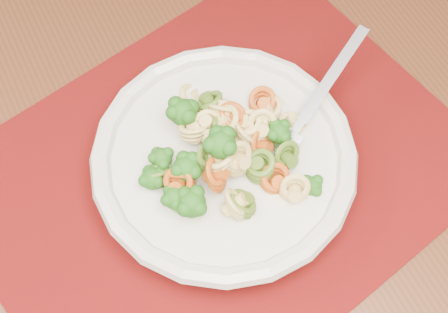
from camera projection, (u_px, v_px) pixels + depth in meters
dining_table at (174, 99)px, 0.79m from camera, size 1.51×1.11×0.71m
placemat at (218, 173)px, 0.63m from camera, size 0.49×0.38×0.00m
pasta_bowl at (224, 161)px, 0.60m from camera, size 0.26×0.26×0.05m
pasta_broccoli_heap at (224, 154)px, 0.59m from camera, size 0.22×0.22×0.06m
fork at (287, 143)px, 0.60m from camera, size 0.18×0.07×0.08m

